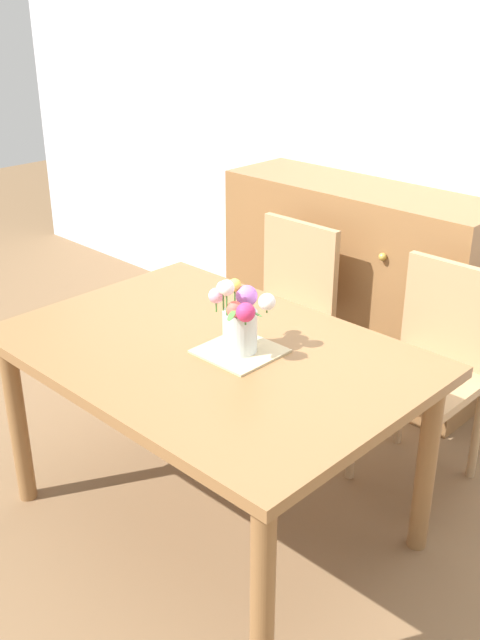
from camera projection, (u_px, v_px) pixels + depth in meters
name	position (u px, v px, depth m)	size (l,w,h in m)	color
ground_plane	(214.00, 519.00, 2.82)	(12.00, 12.00, 0.00)	brown
back_wall	(465.00, 101.00, 3.28)	(7.00, 0.10, 2.80)	silver
dining_table	(211.00, 371.00, 2.55)	(1.43, 1.00, 0.74)	olive
chair_left	(283.00, 305.00, 3.40)	(0.42, 0.42, 0.90)	tan
chair_right	(433.00, 360.00, 2.90)	(0.42, 0.42, 0.90)	tan
dresser	(354.00, 284.00, 3.69)	(1.40, 0.47, 1.00)	olive
placemat	(240.00, 351.00, 2.48)	(0.25, 0.25, 0.01)	#CCB789
flower_vase	(241.00, 317.00, 2.42)	(0.21, 0.22, 0.27)	silver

